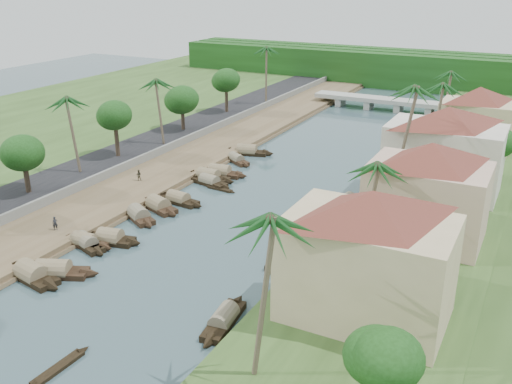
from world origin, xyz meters
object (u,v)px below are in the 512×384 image
at_px(bridge, 384,101).
at_px(person_near, 55,223).
at_px(building_near, 368,254).
at_px(sampan_1, 32,275).

xyz_separation_m(bridge, person_near, (-14.19, -72.89, -0.19)).
relative_size(building_near, person_near, 10.20).
bearing_deg(bridge, person_near, -101.02).
relative_size(bridge, person_near, 19.23).
relative_size(building_near, sampan_1, 1.78).
relative_size(bridge, building_near, 1.89).
relative_size(bridge, sampan_1, 3.35).
xyz_separation_m(building_near, person_near, (-33.19, 1.11, -4.86)).
height_order(sampan_1, person_near, person_near).
bearing_deg(sampan_1, bridge, 93.37).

